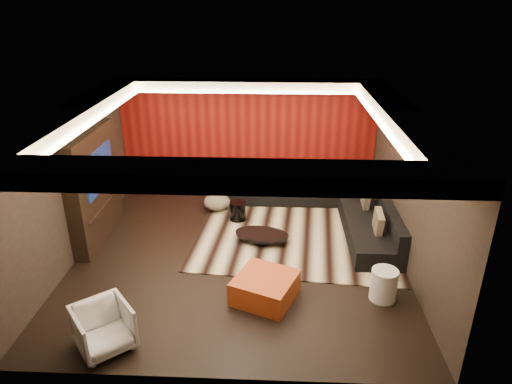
{
  "coord_description": "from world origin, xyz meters",
  "views": [
    {
      "loc": [
        0.66,
        -7.38,
        4.56
      ],
      "look_at": [
        0.3,
        0.6,
        1.05
      ],
      "focal_mm": 32.0,
      "sensor_mm": 36.0,
      "label": 1
    }
  ],
  "objects_px": {
    "drum_stool": "(238,211)",
    "orange_ottoman": "(265,288)",
    "coffee_table": "(262,237)",
    "armchair": "(103,328)",
    "white_side_table": "(384,285)",
    "sectional_sofa": "(323,203)"
  },
  "relations": [
    {
      "from": "armchair",
      "to": "sectional_sofa",
      "type": "bearing_deg",
      "value": 12.85
    },
    {
      "from": "drum_stool",
      "to": "orange_ottoman",
      "type": "bearing_deg",
      "value": -76.23
    },
    {
      "from": "armchair",
      "to": "sectional_sofa",
      "type": "xyz_separation_m",
      "value": [
        3.39,
        4.36,
        -0.07
      ]
    },
    {
      "from": "orange_ottoman",
      "to": "white_side_table",
      "type": "bearing_deg",
      "value": 2.25
    },
    {
      "from": "coffee_table",
      "to": "orange_ottoman",
      "type": "bearing_deg",
      "value": -86.41
    },
    {
      "from": "drum_stool",
      "to": "coffee_table",
      "type": "bearing_deg",
      "value": -59.21
    },
    {
      "from": "drum_stool",
      "to": "armchair",
      "type": "bearing_deg",
      "value": -111.12
    },
    {
      "from": "orange_ottoman",
      "to": "coffee_table",
      "type": "bearing_deg",
      "value": 93.59
    },
    {
      "from": "drum_stool",
      "to": "armchair",
      "type": "distance_m",
      "value": 4.23
    },
    {
      "from": "coffee_table",
      "to": "white_side_table",
      "type": "height_order",
      "value": "white_side_table"
    },
    {
      "from": "drum_stool",
      "to": "sectional_sofa",
      "type": "bearing_deg",
      "value": 12.78
    },
    {
      "from": "armchair",
      "to": "drum_stool",
      "type": "bearing_deg",
      "value": 29.57
    },
    {
      "from": "orange_ottoman",
      "to": "armchair",
      "type": "bearing_deg",
      "value": -150.95
    },
    {
      "from": "white_side_table",
      "to": "orange_ottoman",
      "type": "relative_size",
      "value": 0.59
    },
    {
      "from": "coffee_table",
      "to": "drum_stool",
      "type": "relative_size",
      "value": 2.59
    },
    {
      "from": "coffee_table",
      "to": "sectional_sofa",
      "type": "relative_size",
      "value": 0.29
    },
    {
      "from": "coffee_table",
      "to": "white_side_table",
      "type": "xyz_separation_m",
      "value": [
        2.01,
        -1.72,
        0.15
      ]
    },
    {
      "from": "white_side_table",
      "to": "sectional_sofa",
      "type": "distance_m",
      "value": 3.15
    },
    {
      "from": "sectional_sofa",
      "to": "armchair",
      "type": "bearing_deg",
      "value": -127.85
    },
    {
      "from": "coffee_table",
      "to": "white_side_table",
      "type": "relative_size",
      "value": 2.02
    },
    {
      "from": "white_side_table",
      "to": "orange_ottoman",
      "type": "height_order",
      "value": "white_side_table"
    },
    {
      "from": "drum_stool",
      "to": "sectional_sofa",
      "type": "height_order",
      "value": "sectional_sofa"
    }
  ]
}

